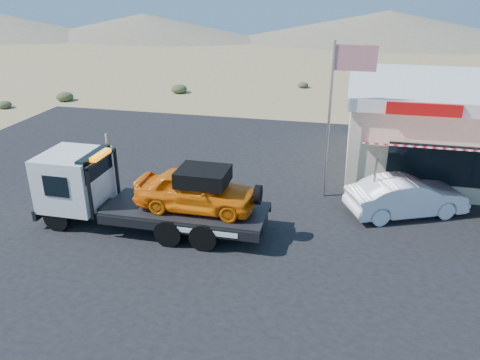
{
  "coord_description": "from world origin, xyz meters",
  "views": [
    {
      "loc": [
        5.3,
        -12.7,
        7.92
      ],
      "look_at": [
        1.89,
        1.93,
        1.5
      ],
      "focal_mm": 35.0,
      "sensor_mm": 36.0,
      "label": 1
    }
  ],
  "objects_px": {
    "white_sedan": "(406,197)",
    "jerky_store": "(465,126)",
    "tow_truck": "(145,190)",
    "flagpole": "(337,104)"
  },
  "relations": [
    {
      "from": "white_sedan",
      "to": "jerky_store",
      "type": "distance_m",
      "value": 6.22
    },
    {
      "from": "flagpole",
      "to": "tow_truck",
      "type": "bearing_deg",
      "value": -146.77
    },
    {
      "from": "tow_truck",
      "to": "white_sedan",
      "type": "xyz_separation_m",
      "value": [
        8.78,
        3.02,
        -0.68
      ]
    },
    {
      "from": "white_sedan",
      "to": "flagpole",
      "type": "relative_size",
      "value": 0.72
    },
    {
      "from": "tow_truck",
      "to": "flagpole",
      "type": "height_order",
      "value": "flagpole"
    },
    {
      "from": "tow_truck",
      "to": "jerky_store",
      "type": "height_order",
      "value": "jerky_store"
    },
    {
      "from": "jerky_store",
      "to": "flagpole",
      "type": "bearing_deg",
      "value": -141.21
    },
    {
      "from": "white_sedan",
      "to": "jerky_store",
      "type": "bearing_deg",
      "value": -51.73
    },
    {
      "from": "tow_truck",
      "to": "flagpole",
      "type": "xyz_separation_m",
      "value": [
        6.02,
        3.94,
        2.36
      ]
    },
    {
      "from": "tow_truck",
      "to": "flagpole",
      "type": "distance_m",
      "value": 7.57
    }
  ]
}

